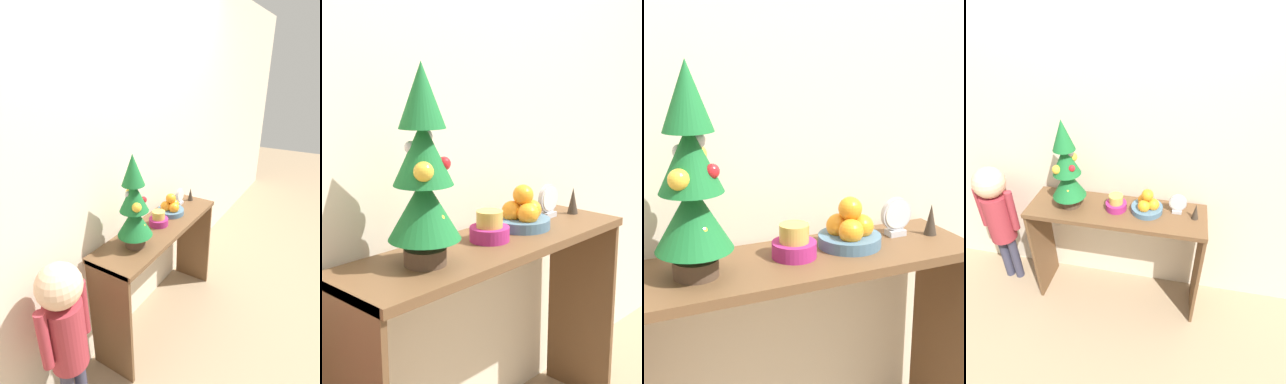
# 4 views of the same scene
# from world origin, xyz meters

# --- Properties ---
(ground_plane) EXTENTS (12.00, 12.00, 0.00)m
(ground_plane) POSITION_xyz_m (0.00, 0.00, 0.00)
(ground_plane) COLOR #997F60
(back_wall) EXTENTS (7.00, 0.05, 2.50)m
(back_wall) POSITION_xyz_m (0.00, 0.38, 1.25)
(back_wall) COLOR beige
(back_wall) RESTS_ON ground_plane
(console_table) EXTENTS (1.14, 0.34, 0.80)m
(console_table) POSITION_xyz_m (0.00, 0.17, 0.61)
(console_table) COLOR brown
(console_table) RESTS_ON ground_plane
(mini_tree) EXTENTS (0.21, 0.21, 0.58)m
(mini_tree) POSITION_xyz_m (-0.30, 0.16, 1.07)
(mini_tree) COLOR #4C3828
(mini_tree) RESTS_ON console_table
(fruit_bowl) EXTENTS (0.20, 0.20, 0.16)m
(fruit_bowl) POSITION_xyz_m (0.20, 0.19, 0.85)
(fruit_bowl) COLOR #476B84
(fruit_bowl) RESTS_ON console_table
(singing_bowl) EXTENTS (0.13, 0.13, 0.10)m
(singing_bowl) POSITION_xyz_m (-0.00, 0.18, 0.84)
(singing_bowl) COLOR #9E2366
(singing_bowl) RESTS_ON console_table
(desk_clock) EXTENTS (0.11, 0.04, 0.13)m
(desk_clock) POSITION_xyz_m (0.38, 0.22, 0.87)
(desk_clock) COLOR #B2B2B7
(desk_clock) RESTS_ON console_table
(figurine) EXTENTS (0.04, 0.04, 0.11)m
(figurine) POSITION_xyz_m (0.49, 0.18, 0.85)
(figurine) COLOR #382D23
(figurine) RESTS_ON console_table
(child_figure) EXTENTS (0.29, 0.22, 1.01)m
(child_figure) POSITION_xyz_m (-0.87, 0.17, 0.66)
(child_figure) COLOR #38384C
(child_figure) RESTS_ON ground_plane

